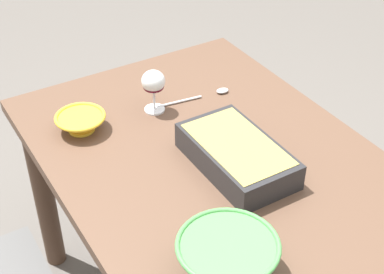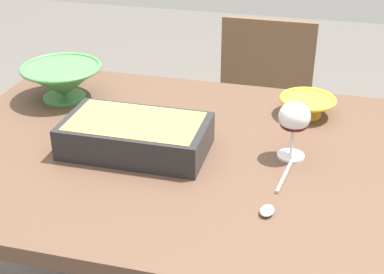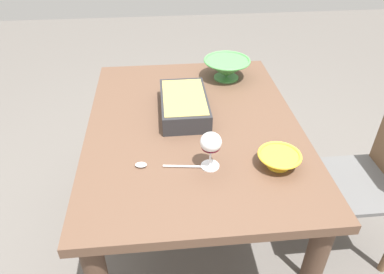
{
  "view_description": "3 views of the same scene",
  "coord_description": "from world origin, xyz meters",
  "views": [
    {
      "loc": [
        -1.17,
        0.77,
        1.86
      ],
      "look_at": [
        0.03,
        0.05,
        0.84
      ],
      "focal_mm": 54.63,
      "sensor_mm": 36.0,
      "label": 1
    },
    {
      "loc": [
        0.36,
        -1.2,
        1.48
      ],
      "look_at": [
        0.05,
        -0.0,
        0.81
      ],
      "focal_mm": 51.95,
      "sensor_mm": 36.0,
      "label": 2
    },
    {
      "loc": [
        1.31,
        -0.14,
        1.65
      ],
      "look_at": [
        0.13,
        -0.02,
        0.8
      ],
      "focal_mm": 33.78,
      "sensor_mm": 36.0,
      "label": 3
    }
  ],
  "objects": [
    {
      "name": "small_bowl",
      "position": [
        0.31,
        0.29,
        0.81
      ],
      "size": [
        0.16,
        0.16,
        0.06
      ],
      "color": "yellow",
      "rests_on": "dining_table"
    },
    {
      "name": "chair",
      "position": [
        0.12,
        0.82,
        0.47
      ],
      "size": [
        0.4,
        0.45,
        0.85
      ],
      "color": "#595959",
      "rests_on": "ground_plane"
    },
    {
      "name": "casserole_dish",
      "position": [
        -0.09,
        -0.03,
        0.82
      ],
      "size": [
        0.36,
        0.21,
        0.08
      ],
      "color": "#262628",
      "rests_on": "dining_table"
    },
    {
      "name": "mixing_bowl",
      "position": [
        -0.42,
        0.22,
        0.83
      ],
      "size": [
        0.24,
        0.24,
        0.11
      ],
      "color": "#4C994C",
      "rests_on": "dining_table"
    },
    {
      "name": "wine_glass",
      "position": [
        0.29,
        0.03,
        0.88
      ],
      "size": [
        0.08,
        0.08,
        0.15
      ],
      "color": "white",
      "rests_on": "dining_table"
    },
    {
      "name": "dining_table",
      "position": [
        0.0,
        0.0,
        0.64
      ],
      "size": [
        1.25,
        0.92,
        0.77
      ],
      "color": "brown",
      "rests_on": "ground_plane"
    },
    {
      "name": "serving_spoon",
      "position": [
        0.28,
        -0.17,
        0.78
      ],
      "size": [
        0.05,
        0.27,
        0.01
      ],
      "color": "silver",
      "rests_on": "dining_table"
    }
  ]
}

